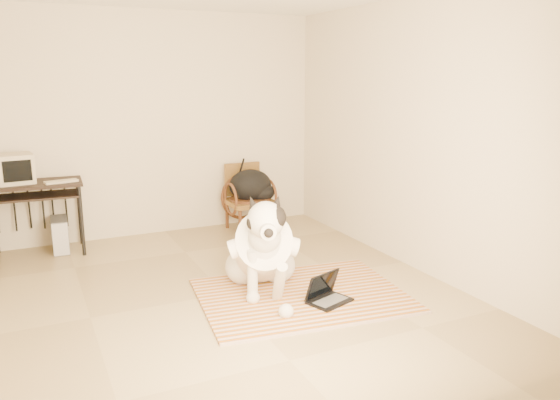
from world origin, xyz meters
TOP-DOWN VIEW (x-y plane):
  - floor at (0.00, 0.00)m, footprint 4.50×4.50m
  - wall_back at (0.00, 2.25)m, footprint 4.50×0.00m
  - wall_front at (0.00, -2.25)m, footprint 4.50×0.00m
  - wall_right at (2.00, 0.00)m, footprint 0.00×4.50m
  - rug at (0.61, -0.35)m, footprint 1.96×1.59m
  - dog at (0.33, -0.09)m, footprint 0.73×1.38m
  - laptop at (0.73, -0.58)m, footprint 0.43×0.37m
  - computer_desk at (-1.46, 1.94)m, footprint 1.00×0.59m
  - crt_monitor at (-1.63, 1.99)m, footprint 0.39×0.38m
  - desk_keyboard at (-1.20, 1.83)m, footprint 0.35×0.18m
  - pc_tower at (-1.25, 1.96)m, footprint 0.19×0.41m
  - rattan_chair at (1.00, 1.87)m, footprint 0.56×0.54m
  - backpack at (1.04, 1.82)m, footprint 0.56×0.45m
  - sneaker_left at (0.68, 1.10)m, footprint 0.16×0.32m
  - sneaker_right at (0.99, 1.21)m, footprint 0.30×0.30m

SIDE VIEW (x-z plane):
  - floor at x=0.00m, z-range 0.00..0.00m
  - rug at x=0.61m, z-range 0.00..0.02m
  - sneaker_right at x=0.99m, z-range -0.01..0.10m
  - sneaker_left at x=0.68m, z-range -0.01..0.10m
  - laptop at x=0.73m, z-range -0.04..0.21m
  - pc_tower at x=-1.25m, z-range 0.00..0.38m
  - dog at x=0.33m, z-range -0.10..0.90m
  - rattan_chair at x=1.00m, z-range 0.00..0.84m
  - backpack at x=1.04m, z-range 0.37..0.77m
  - computer_desk at x=-1.46m, z-range 0.29..1.10m
  - desk_keyboard at x=-1.20m, z-range 0.81..0.83m
  - crt_monitor at x=-1.63m, z-range 0.81..1.13m
  - wall_back at x=0.00m, z-range -0.90..3.60m
  - wall_front at x=0.00m, z-range -0.90..3.60m
  - wall_right at x=2.00m, z-range -0.90..3.60m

